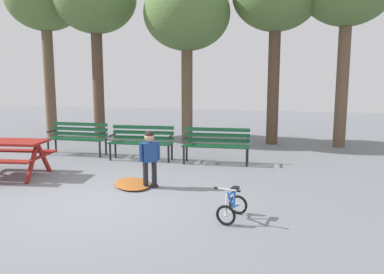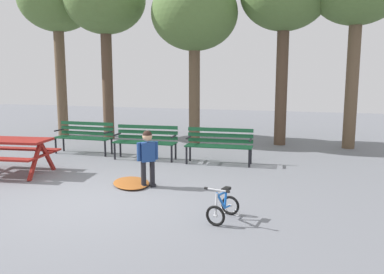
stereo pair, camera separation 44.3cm
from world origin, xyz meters
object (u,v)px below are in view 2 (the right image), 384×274
park_bench_right (219,143)px  park_bench_left (146,139)px  park_bench_far_left (85,135)px  kids_bicycle (223,207)px  picnic_table (7,147)px  child_standing (148,154)px

park_bench_right → park_bench_left: bearing=-179.3°
park_bench_far_left → kids_bicycle: bearing=-39.5°
picnic_table → park_bench_right: bearing=29.1°
park_bench_far_left → picnic_table: bearing=-98.0°
picnic_table → park_bench_right: size_ratio=1.20×
park_bench_left → child_standing: size_ratio=1.48×
park_bench_far_left → kids_bicycle: park_bench_far_left is taller
park_bench_left → kids_bicycle: (2.81, -3.67, -0.31)m
picnic_table → park_bench_left: bearing=45.6°
kids_bicycle → picnic_table: bearing=164.7°
park_bench_left → park_bench_far_left: bearing=173.8°
park_bench_right → child_standing: 2.53m
park_bench_right → kids_bicycle: bearing=-76.2°
park_bench_left → kids_bicycle: 4.63m
picnic_table → park_bench_left: 3.21m
park_bench_far_left → child_standing: bearing=-41.1°
picnic_table → park_bench_left: (2.24, 2.29, -0.08)m
park_bench_left → park_bench_right: 1.90m
park_bench_right → park_bench_far_left: bearing=177.2°
park_bench_left → park_bench_right: size_ratio=1.00×
picnic_table → park_bench_right: park_bench_right is taller
park_bench_far_left → park_bench_right: same height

